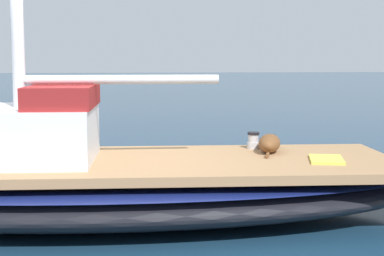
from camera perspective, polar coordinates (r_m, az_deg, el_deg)
name	(u,v)px	position (r m, az deg, el deg)	size (l,w,h in m)	color
ground_plane	(104,217)	(6.95, -8.33, -8.40)	(120.00, 120.00, 0.00)	navy
sailboat_main	(104,188)	(6.87, -8.37, -5.70)	(2.73, 7.31, 0.66)	black
cabin_house	(1,130)	(6.94, -17.71, -0.21)	(1.47, 2.26, 0.84)	silver
dog_brown	(270,143)	(7.36, 7.39, -1.43)	(0.94, 0.42, 0.22)	brown
deck_winch	(253,141)	(7.58, 5.86, -1.22)	(0.16, 0.16, 0.21)	#B7B7BC
deck_towel	(326,159)	(6.85, 12.65, -2.93)	(0.56, 0.36, 0.03)	#D8D14C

